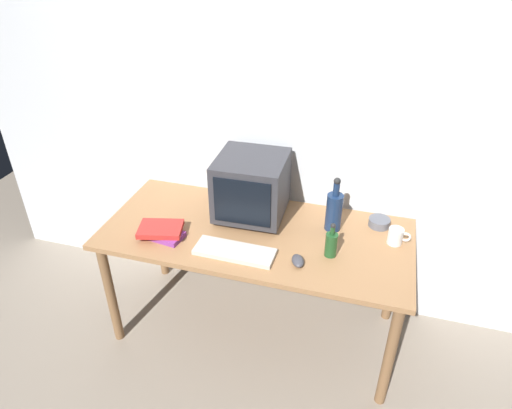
% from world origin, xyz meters
% --- Properties ---
extents(ground_plane, '(6.00, 6.00, 0.00)m').
position_xyz_m(ground_plane, '(0.00, 0.00, 0.00)').
color(ground_plane, gray).
extents(back_wall, '(4.00, 0.08, 2.50)m').
position_xyz_m(back_wall, '(0.00, 0.44, 1.25)').
color(back_wall, silver).
rests_on(back_wall, ground).
extents(desk, '(1.70, 0.76, 0.74)m').
position_xyz_m(desk, '(0.00, 0.00, 0.66)').
color(desk, '#9E7047').
rests_on(desk, ground).
extents(crt_monitor, '(0.39, 0.40, 0.37)m').
position_xyz_m(crt_monitor, '(-0.07, 0.16, 0.93)').
color(crt_monitor, '#333338').
rests_on(crt_monitor, desk).
extents(keyboard, '(0.42, 0.16, 0.02)m').
position_xyz_m(keyboard, '(-0.05, -0.22, 0.75)').
color(keyboard, beige).
rests_on(keyboard, desk).
extents(computer_mouse, '(0.09, 0.12, 0.04)m').
position_xyz_m(computer_mouse, '(0.28, -0.20, 0.76)').
color(computer_mouse, '#3F3F47').
rests_on(computer_mouse, desk).
extents(bottle_tall, '(0.09, 0.09, 0.32)m').
position_xyz_m(bottle_tall, '(0.40, 0.15, 0.86)').
color(bottle_tall, navy).
rests_on(bottle_tall, desk).
extents(bottle_short, '(0.06, 0.06, 0.20)m').
position_xyz_m(bottle_short, '(0.43, -0.09, 0.81)').
color(bottle_short, '#1E4C23').
rests_on(bottle_short, desk).
extents(book_stack, '(0.27, 0.22, 0.06)m').
position_xyz_m(book_stack, '(-0.48, -0.18, 0.77)').
color(book_stack, '#843893').
rests_on(book_stack, desk).
extents(mug, '(0.12, 0.08, 0.09)m').
position_xyz_m(mug, '(0.74, 0.11, 0.79)').
color(mug, white).
rests_on(mug, desk).
extents(cd_spindle, '(0.12, 0.12, 0.04)m').
position_xyz_m(cd_spindle, '(0.65, 0.26, 0.76)').
color(cd_spindle, '#595B66').
rests_on(cd_spindle, desk).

